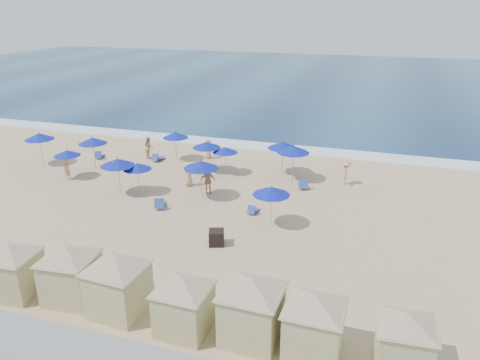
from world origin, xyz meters
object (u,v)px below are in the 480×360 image
Objects in this scene: umbrella_5 at (207,145)px; umbrella_6 at (137,166)px; umbrella_4 at (175,135)px; beachgoer_3 at (346,173)px; umbrella_1 at (67,153)px; umbrella_3 at (118,162)px; umbrella_10 at (293,149)px; umbrella_8 at (201,165)px; beachgoer_2 at (208,181)px; beachgoer_4 at (208,149)px; cabana_4 at (252,301)px; umbrella_0 at (39,136)px; umbrella_9 at (283,145)px; umbrella_11 at (271,191)px; umbrella_2 at (93,141)px; beachgoer_5 at (189,174)px; beachgoer_1 at (149,147)px; cabana_1 at (70,267)px; cabana_0 at (12,263)px; cabana_5 at (315,318)px; cabana_2 at (117,278)px; umbrella_7 at (225,150)px; trash_bin at (216,238)px; cabana_3 at (183,298)px; cabana_6 at (405,335)px.

umbrella_5 is 1.11× the size of umbrella_6.
beachgoer_3 is at bearing -5.46° from umbrella_4.
umbrella_1 is 10.16m from umbrella_5.
umbrella_1 is 0.85× the size of umbrella_3.
umbrella_8 is at bearing -134.54° from umbrella_10.
beachgoer_4 is (-2.79, 7.10, -0.10)m from beachgoer_2.
cabana_4 reaches higher than umbrella_5.
umbrella_9 is (18.74, 3.76, -0.04)m from umbrella_0.
umbrella_11 is 1.58× the size of beachgoer_4.
umbrella_2 is 1.50× the size of beachgoer_5.
beachgoer_1 is at bearing 163.76° from umbrella_5.
beachgoer_3 is at bearing 5.59° from umbrella_10.
cabana_1 is 19.08m from umbrella_9.
cabana_1 reaches higher than umbrella_3.
cabana_5 is (13.21, 0.30, 0.06)m from cabana_0.
cabana_2 is 2.09× the size of umbrella_7.
umbrella_6 is at bearing -140.94° from umbrella_9.
umbrella_5 is (-11.07, 17.19, 0.58)m from cabana_5.
beachgoer_1 is at bearing 62.14° from umbrella_1.
umbrella_2 reaches higher than beachgoer_1.
beachgoer_5 is (-1.71, 1.73, -1.48)m from umbrella_8.
umbrella_11 is (3.98, 9.80, 0.53)m from cabana_2.
umbrella_8 is at bearing 85.13° from cabana_1.
umbrella_5 is (-4.74, 10.52, 1.75)m from trash_bin.
beachgoer_1 is (-12.47, 1.49, -1.47)m from umbrella_10.
cabana_0 reaches higher than umbrella_0.
umbrella_11 is at bearing 34.99° from trash_bin.
trash_bin is at bearing -24.33° from umbrella_0.
cabana_4 is 2.73× the size of beachgoer_5.
cabana_3 is at bearing -63.81° from umbrella_4.
trash_bin is 11.67m from umbrella_5.
umbrella_2 is 14.59m from umbrella_9.
umbrella_2 is at bearing 121.27° from cabana_1.
cabana_1 is 20.20m from beachgoer_3.
cabana_5 is at bearing -40.28° from umbrella_6.
umbrella_8 is at bearing 109.51° from cabana_3.
cabana_5 is 2.01× the size of umbrella_7.
umbrella_10 is 1.53× the size of beachgoer_2.
cabana_3 reaches higher than umbrella_6.
umbrella_5 is 6.57m from umbrella_10.
cabana_6 is 1.55× the size of umbrella_9.
umbrella_6 is at bearing 126.10° from trash_bin.
umbrella_11 is at bearing 112.96° from cabana_5.
cabana_0 is at bearing -96.96° from umbrella_5.
umbrella_11 is (-4.14, 9.78, 0.59)m from cabana_5.
cabana_1 is at bearing -118.72° from beachgoer_2.
umbrella_3 is 1.00× the size of umbrella_9.
umbrella_5 is 0.95× the size of umbrella_9.
umbrella_8 is 0.99× the size of umbrella_10.
umbrella_0 reaches higher than umbrella_3.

